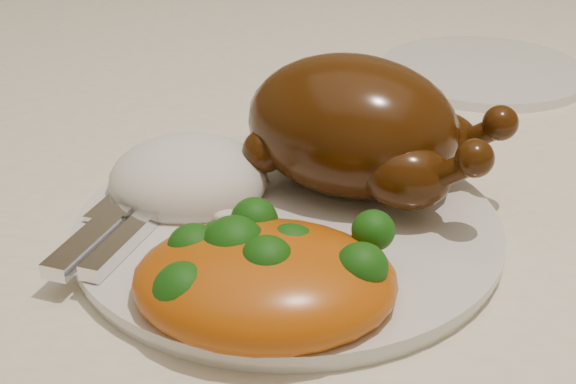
% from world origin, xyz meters
% --- Properties ---
extents(dining_table, '(1.60, 0.90, 0.76)m').
position_xyz_m(dining_table, '(0.00, 0.00, 0.67)').
color(dining_table, brown).
rests_on(dining_table, floor).
extents(tablecloth, '(1.73, 1.03, 0.18)m').
position_xyz_m(tablecloth, '(0.00, 0.00, 0.74)').
color(tablecloth, beige).
rests_on(tablecloth, dining_table).
extents(dinner_plate, '(0.26, 0.26, 0.01)m').
position_xyz_m(dinner_plate, '(-0.00, -0.20, 0.77)').
color(dinner_plate, silver).
rests_on(dinner_plate, tablecloth).
extents(side_plate, '(0.21, 0.21, 0.01)m').
position_xyz_m(side_plate, '(0.12, 0.13, 0.77)').
color(side_plate, silver).
rests_on(side_plate, tablecloth).
extents(roast_chicken, '(0.19, 0.14, 0.09)m').
position_xyz_m(roast_chicken, '(0.03, -0.14, 0.82)').
color(roast_chicken, '#412006').
rests_on(roast_chicken, dinner_plate).
extents(rice_mound, '(0.12, 0.12, 0.05)m').
position_xyz_m(rice_mound, '(-0.07, -0.17, 0.79)').
color(rice_mound, white).
rests_on(rice_mound, dinner_plate).
extents(mac_and_cheese, '(0.15, 0.12, 0.06)m').
position_xyz_m(mac_and_cheese, '(0.00, -0.28, 0.79)').
color(mac_and_cheese, '#C9510C').
rests_on(mac_and_cheese, dinner_plate).
extents(cutlery, '(0.05, 0.18, 0.01)m').
position_xyz_m(cutlery, '(-0.10, -0.22, 0.78)').
color(cutlery, silver).
rests_on(cutlery, dinner_plate).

